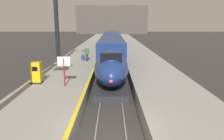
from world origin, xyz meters
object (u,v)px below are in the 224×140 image
Objects in this scene: ticket_machine_yellow at (36,74)px; highspeed_train_main at (112,47)px; passenger_near_edge at (87,53)px; departure_info_board at (64,65)px; rolling_suitcase at (83,58)px; station_column_mid at (56,15)px.

highspeed_train_main is at bearing 72.01° from ticket_machine_yellow.
ticket_machine_yellow is (-2.65, -9.52, -0.25)m from passenger_near_edge.
departure_info_board is at bearing -17.50° from ticket_machine_yellow.
passenger_near_edge is 1.72× the size of rolling_suitcase.
departure_info_board is at bearing -73.60° from station_column_mid.
departure_info_board is at bearing -89.37° from rolling_suitcase.
passenger_near_edge is 10.24m from departure_info_board.
station_column_mid reaches higher than passenger_near_edge.
highspeed_train_main is 24.25× the size of ticket_machine_yellow.
highspeed_train_main is at bearing 79.44° from departure_info_board.
highspeed_train_main is 39.51× the size of rolling_suitcase.
station_column_mid is 5.16× the size of passenger_near_edge.
rolling_suitcase is at bearing 135.26° from passenger_near_edge.
station_column_mid is 9.27m from ticket_machine_yellow.
passenger_near_edge is at bearing 87.68° from departure_info_board.
departure_info_board is (0.12, -10.75, 1.20)m from rolling_suitcase.
rolling_suitcase is at bearing -115.98° from highspeed_train_main.
station_column_mid is (-5.90, -9.02, 4.40)m from highspeed_train_main.
passenger_near_edge is (3.00, 1.44, -4.29)m from station_column_mid.
departure_info_board reaches higher than ticket_machine_yellow.
ticket_machine_yellow is at bearing -101.89° from rolling_suitcase.
rolling_suitcase is (-3.44, -7.05, -0.57)m from highspeed_train_main.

